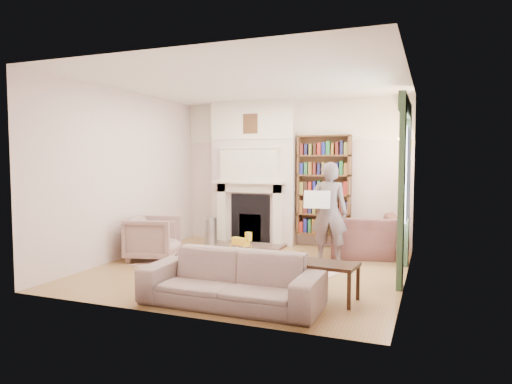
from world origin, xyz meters
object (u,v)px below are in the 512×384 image
at_px(armchair_left, 153,238).
at_px(man_reading, 329,212).
at_px(paraffin_heater, 210,232).
at_px(sofa, 231,279).
at_px(rocking_horse, 241,245).
at_px(bookcase, 324,185).
at_px(armchair_reading, 362,236).
at_px(coffee_table, 327,282).

bearing_deg(armchair_left, man_reading, -87.45).
bearing_deg(paraffin_heater, sofa, -59.30).
relative_size(armchair_left, rocking_horse, 1.52).
xyz_separation_m(armchair_left, sofa, (2.18, -1.70, -0.06)).
xyz_separation_m(bookcase, sofa, (-0.18, -3.84, -0.88)).
bearing_deg(man_reading, bookcase, -81.26).
height_order(armchair_left, rocking_horse, armchair_left).
bearing_deg(bookcase, man_reading, -73.53).
relative_size(sofa, rocking_horse, 3.96).
distance_m(sofa, paraffin_heater, 3.62).
bearing_deg(paraffin_heater, armchair_reading, 1.45).
xyz_separation_m(bookcase, coffee_table, (0.79, -3.29, -0.95)).
distance_m(sofa, man_reading, 2.69).
distance_m(coffee_table, rocking_horse, 2.58).
bearing_deg(rocking_horse, armchair_reading, 43.70).
distance_m(bookcase, man_reading, 1.36).
bearing_deg(man_reading, paraffin_heater, -20.13).
bearing_deg(coffee_table, man_reading, 107.29).
height_order(bookcase, coffee_table, bookcase).
bearing_deg(sofa, coffee_table, 29.35).
xyz_separation_m(coffee_table, paraffin_heater, (-2.82, 2.56, 0.05)).
relative_size(man_reading, coffee_table, 2.31).
xyz_separation_m(sofa, paraffin_heater, (-1.85, 3.11, -0.02)).
relative_size(paraffin_heater, rocking_horse, 1.06).
xyz_separation_m(armchair_reading, armchair_left, (-3.19, -1.48, -0.00)).
xyz_separation_m(sofa, coffee_table, (0.97, 0.55, -0.07)).
height_order(sofa, coffee_table, sofa).
xyz_separation_m(coffee_table, rocking_horse, (-1.86, 1.78, 0.00)).
bearing_deg(sofa, armchair_reading, 72.45).
relative_size(man_reading, paraffin_heater, 2.94).
distance_m(armchair_left, man_reading, 2.91).
relative_size(armchair_left, coffee_table, 1.13).
distance_m(armchair_reading, man_reading, 0.87).
bearing_deg(coffee_table, armchair_reading, 94.99).
height_order(armchair_reading, coffee_table, armchair_reading).
bearing_deg(armchair_reading, rocking_horse, 13.33).
bearing_deg(sofa, bookcase, 87.22).
relative_size(armchair_reading, sofa, 0.54).
height_order(armchair_reading, sofa, armchair_reading).
height_order(sofa, paraffin_heater, sofa).
distance_m(bookcase, coffee_table, 3.51).
bearing_deg(sofa, paraffin_heater, 120.65).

